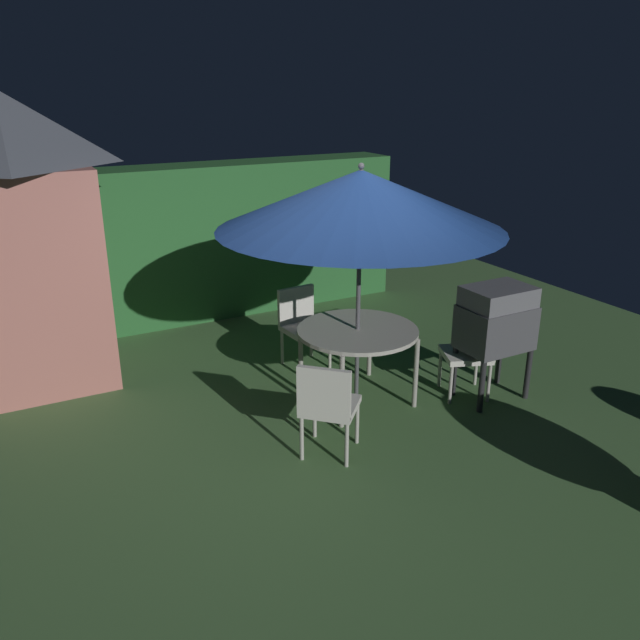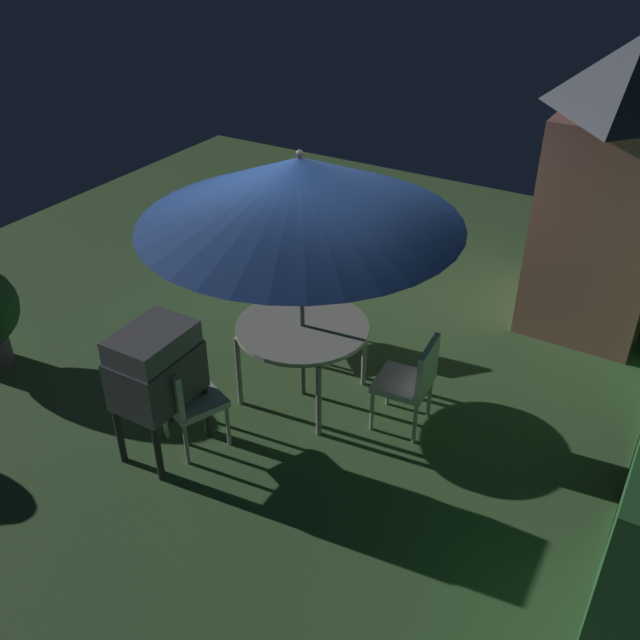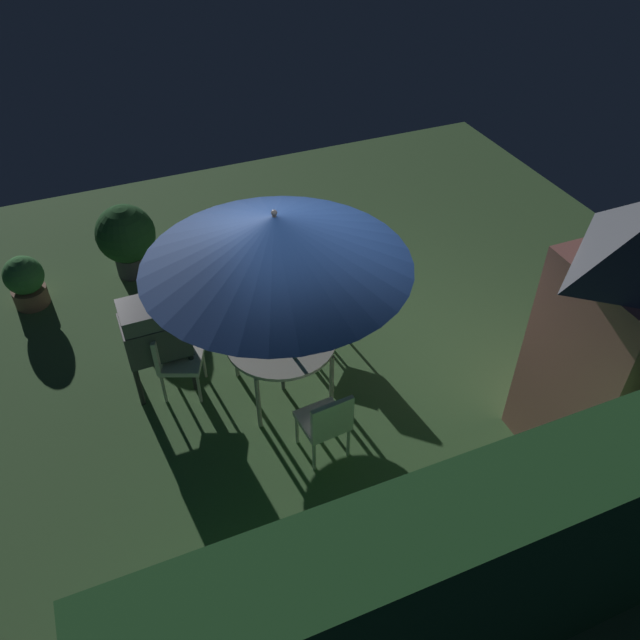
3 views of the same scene
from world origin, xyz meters
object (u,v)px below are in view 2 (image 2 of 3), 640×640
object	(u,v)px
patio_umbrella	(300,191)
chair_far_side	(277,290)
chair_near_shed	(413,379)
bbq_grill	(156,368)
chair_toward_hedge	(184,398)
garden_shed	(614,186)
patio_table	(302,331)

from	to	relation	value
patio_umbrella	chair_far_side	world-z (taller)	patio_umbrella
chair_near_shed	chair_far_side	size ratio (longest dim) A/B	1.00
bbq_grill	chair_toward_hedge	size ratio (longest dim) A/B	1.33
garden_shed	patio_table	distance (m)	3.58
bbq_grill	chair_toward_hedge	xyz separation A→B (m)	(-0.12, 0.14, -0.33)
garden_shed	patio_umbrella	bearing A→B (deg)	-35.04
patio_umbrella	bbq_grill	size ratio (longest dim) A/B	2.28
bbq_grill	chair_toward_hedge	distance (m)	0.38
chair_toward_hedge	chair_near_shed	bearing A→B (deg)	128.32
patio_table	bbq_grill	bearing A→B (deg)	-26.17
chair_far_side	chair_toward_hedge	bearing A→B (deg)	10.13
chair_far_side	chair_toward_hedge	xyz separation A→B (m)	(1.92, 0.34, 0.00)
garden_shed	patio_umbrella	world-z (taller)	garden_shed
patio_umbrella	chair_far_side	bearing A→B (deg)	-134.28
patio_table	patio_umbrella	size ratio (longest dim) A/B	0.45
patio_umbrella	bbq_grill	xyz separation A→B (m)	(1.25, -0.62, -1.22)
patio_umbrella	chair_toward_hedge	xyz separation A→B (m)	(1.13, -0.47, -1.55)
chair_near_shed	chair_toward_hedge	bearing A→B (deg)	-51.68
bbq_grill	chair_far_side	xyz separation A→B (m)	(-2.05, -0.20, -0.33)
chair_far_side	chair_toward_hedge	size ratio (longest dim) A/B	1.00
chair_near_shed	chair_toward_hedge	size ratio (longest dim) A/B	1.00
bbq_grill	patio_umbrella	bearing A→B (deg)	153.83
garden_shed	patio_table	world-z (taller)	garden_shed
bbq_grill	chair_near_shed	distance (m)	2.18
patio_table	chair_near_shed	size ratio (longest dim) A/B	1.36
garden_shed	chair_far_side	distance (m)	3.63
patio_umbrella	patio_table	bearing A→B (deg)	60.26
patio_table	chair_far_side	xyz separation A→B (m)	(-0.80, -0.82, -0.19)
garden_shed	patio_table	bearing A→B (deg)	-35.04
bbq_grill	chair_near_shed	world-z (taller)	bbq_grill
garden_shed	chair_toward_hedge	size ratio (longest dim) A/B	3.39
chair_toward_hedge	bbq_grill	bearing A→B (deg)	-49.06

